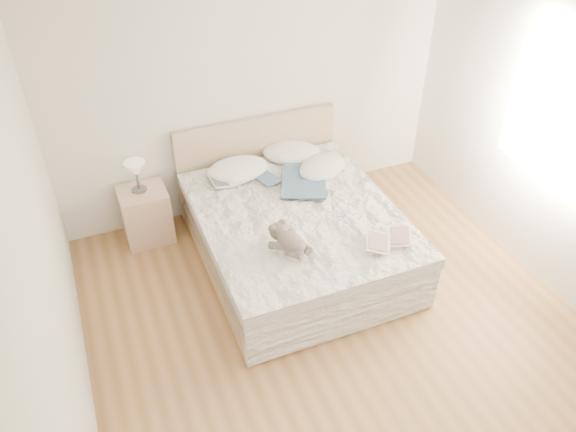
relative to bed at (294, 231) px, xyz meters
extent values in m
cube|color=brown|center=(0.00, -1.19, -0.31)|extent=(4.00, 4.50, 0.00)
cube|color=white|center=(0.00, -1.19, 2.39)|extent=(4.00, 4.50, 0.00)
cube|color=silver|center=(0.00, 1.06, 1.04)|extent=(4.00, 0.02, 2.70)
cube|color=silver|center=(-2.00, -1.19, 1.04)|extent=(0.02, 4.50, 2.70)
cube|color=white|center=(1.99, -0.89, 1.14)|extent=(0.02, 1.30, 1.10)
cube|color=tan|center=(0.00, -0.04, -0.21)|extent=(1.68, 2.08, 0.20)
cube|color=white|center=(0.00, -0.04, 0.04)|extent=(1.60, 2.00, 0.30)
cube|color=white|center=(0.00, -0.09, 0.23)|extent=(1.72, 2.05, 0.10)
cube|color=tan|center=(0.00, 1.00, 0.19)|extent=(1.70, 0.06, 1.00)
cube|color=tan|center=(-1.23, 0.82, -0.03)|extent=(0.46, 0.41, 0.56)
cylinder|color=#4D4743|center=(-1.24, 0.84, 0.26)|extent=(0.14, 0.14, 0.02)
cylinder|color=#3D3932|center=(-1.24, 0.84, 0.37)|extent=(0.03, 0.03, 0.20)
cone|color=beige|center=(-1.24, 0.84, 0.49)|extent=(0.24, 0.24, 0.14)
ellipsoid|color=white|center=(-0.30, 0.72, 0.33)|extent=(0.62, 0.45, 0.18)
ellipsoid|color=white|center=(0.31, 0.81, 0.33)|extent=(0.71, 0.62, 0.18)
ellipsoid|color=silver|center=(0.49, 0.45, 0.33)|extent=(0.67, 0.61, 0.17)
cube|color=silver|center=(-0.44, 0.59, 0.32)|extent=(0.35, 0.25, 0.03)
cube|color=beige|center=(0.53, -0.77, 0.32)|extent=(0.50, 0.45, 0.03)
camera|label=1|loc=(-1.60, -3.76, 3.30)|focal=35.00mm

